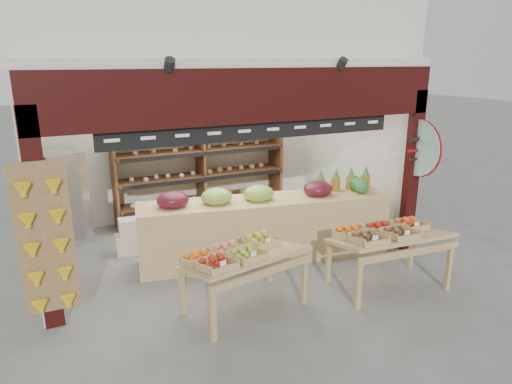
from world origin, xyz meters
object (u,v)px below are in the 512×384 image
object	(u,v)px
mid_counter	(264,226)
display_table_left	(236,257)
refrigerator	(65,198)
back_shelving	(200,157)
cardboard_stack	(143,238)
watermelon_pile	(361,234)
display_table_right	(385,235)

from	to	relation	value
mid_counter	display_table_left	bearing A→B (deg)	-128.15
refrigerator	mid_counter	distance (m)	3.50
back_shelving	cardboard_stack	world-z (taller)	back_shelving
watermelon_pile	back_shelving	bearing A→B (deg)	129.87
cardboard_stack	display_table_right	bearing A→B (deg)	-44.42
back_shelving	refrigerator	distance (m)	2.58
display_table_right	display_table_left	bearing A→B (deg)	172.44
back_shelving	cardboard_stack	bearing A→B (deg)	-141.17
cardboard_stack	display_table_left	distance (m)	2.60
refrigerator	display_table_right	size ratio (longest dim) A/B	0.99
display_table_right	watermelon_pile	world-z (taller)	display_table_right
refrigerator	cardboard_stack	bearing A→B (deg)	-56.04
back_shelving	display_table_left	xyz separation A→B (m)	(-0.76, -3.61, -0.50)
watermelon_pile	refrigerator	bearing A→B (deg)	153.88
display_table_right	watermelon_pile	distance (m)	1.69
refrigerator	watermelon_pile	size ratio (longest dim) A/B	2.47
display_table_right	watermelon_pile	xyz separation A→B (m)	(0.73, 1.41, -0.61)
mid_counter	watermelon_pile	distance (m)	1.85
back_shelving	mid_counter	distance (m)	2.42
back_shelving	mid_counter	world-z (taller)	back_shelving
cardboard_stack	display_table_left	bearing A→B (deg)	-74.47
back_shelving	watermelon_pile	xyz separation A→B (m)	(2.07, -2.48, -1.08)
display_table_left	watermelon_pile	bearing A→B (deg)	21.68
refrigerator	display_table_left	xyz separation A→B (m)	(1.78, -3.39, -0.06)
mid_counter	display_table_left	distance (m)	1.68
cardboard_stack	display_table_left	xyz separation A→B (m)	(0.68, -2.45, 0.53)
mid_counter	watermelon_pile	world-z (taller)	mid_counter
refrigerator	display_table_right	xyz separation A→B (m)	(3.88, -3.67, -0.03)
cardboard_stack	display_table_right	distance (m)	3.94
back_shelving	refrigerator	bearing A→B (deg)	-174.96
mid_counter	display_table_right	xyz separation A→B (m)	(1.07, -1.59, 0.24)
refrigerator	back_shelving	bearing A→B (deg)	-10.51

